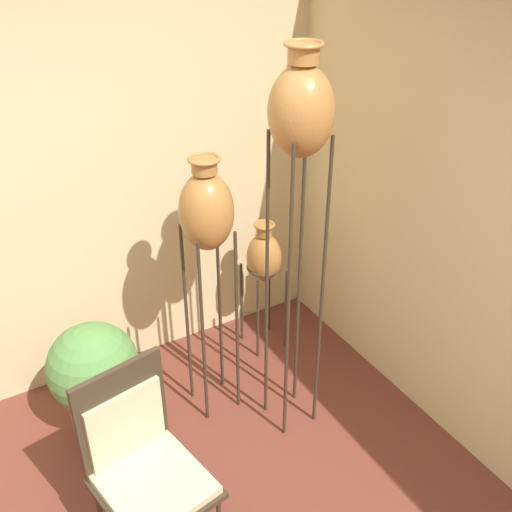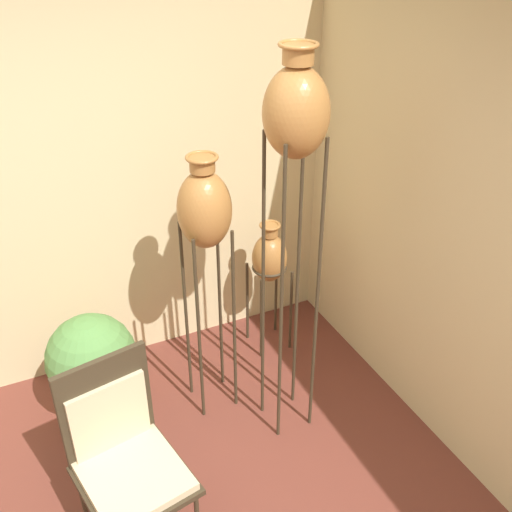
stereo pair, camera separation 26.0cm
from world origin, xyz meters
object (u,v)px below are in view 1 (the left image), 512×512
chair (142,460)px  potted_plant (95,376)px  vase_stand_medium (207,215)px  vase_stand_short (264,259)px  vase_stand_tall (301,122)px

chair → potted_plant: 0.91m
vase_stand_medium → potted_plant: bearing=167.8°
vase_stand_medium → vase_stand_short: bearing=31.6°
vase_stand_tall → chair: size_ratio=2.16×
vase_stand_short → potted_plant: 1.34m
vase_stand_tall → chair: vase_stand_tall is taller
vase_stand_short → vase_stand_medium: bearing=-148.4°
vase_stand_short → chair: 1.71m
vase_stand_medium → chair: vase_stand_medium is taller
vase_stand_medium → potted_plant: size_ratio=2.26×
vase_stand_tall → potted_plant: 1.92m
vase_stand_short → potted_plant: size_ratio=1.33×
vase_stand_medium → chair: 1.29m
vase_stand_tall → chair: (-1.08, -0.38, -1.33)m
vase_stand_tall → vase_stand_short: (0.23, 0.71, -1.20)m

